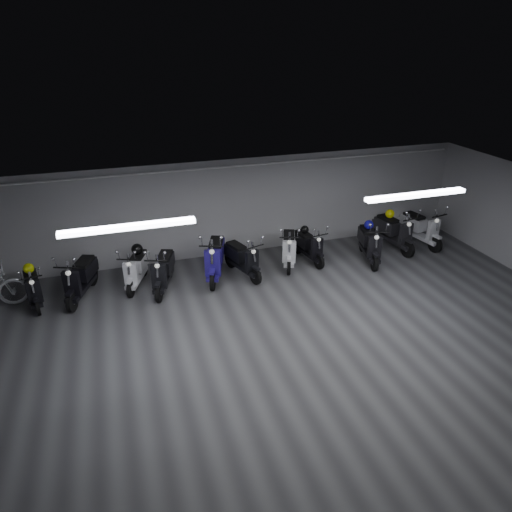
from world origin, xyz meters
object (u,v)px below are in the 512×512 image
object	(u,v)px
scooter_2	(136,264)
scooter_4	(215,252)
scooter_6	(289,243)
helmet_4	(369,225)
scooter_9	(395,226)
helmet_0	(137,249)
helmet_2	(390,214)
helmet_1	(29,268)
scooter_10	(421,223)
scooter_7	(309,241)
scooter_0	(32,282)
helmet_3	(305,229)
scooter_5	(242,253)
scooter_3	(163,265)
scooter_1	(80,272)
scooter_8	(370,238)

from	to	relation	value
scooter_2	scooter_4	bearing A→B (deg)	16.53
scooter_6	helmet_4	xyz separation A→B (m)	(2.33, -0.21, 0.33)
scooter_9	scooter_6	bearing A→B (deg)	173.03
helmet_0	helmet_2	bearing A→B (deg)	0.36
scooter_9	helmet_4	distance (m)	1.10
scooter_6	scooter_9	world-z (taller)	scooter_9
scooter_9	helmet_4	size ratio (longest dim) A/B	7.37
scooter_9	helmet_1	distance (m)	9.94
scooter_10	helmet_2	bearing A→B (deg)	156.65
scooter_7	scooter_9	bearing A→B (deg)	-9.46
scooter_0	helmet_4	xyz separation A→B (m)	(8.86, -0.07, 0.40)
helmet_2	helmet_3	bearing A→B (deg)	-179.35
scooter_7	helmet_1	world-z (taller)	scooter_7
helmet_4	scooter_5	bearing A→B (deg)	-179.65
scooter_5	helmet_3	distance (m)	2.06
helmet_3	scooter_2	bearing A→B (deg)	-177.15
scooter_3	scooter_7	distance (m)	4.13
scooter_6	scooter_10	size ratio (longest dim) A/B	0.94
helmet_1	helmet_2	world-z (taller)	helmet_2
scooter_9	scooter_1	bearing A→B (deg)	173.59
scooter_2	helmet_0	xyz separation A→B (m)	(0.08, 0.22, 0.30)
helmet_4	scooter_0	bearing A→B (deg)	179.52
scooter_6	helmet_3	xyz separation A→B (m)	(0.58, 0.27, 0.22)
helmet_1	helmet_4	size ratio (longest dim) A/B	0.95
scooter_3	scooter_6	size ratio (longest dim) A/B	1.02
scooter_2	helmet_3	size ratio (longest dim) A/B	7.40
scooter_2	scooter_5	bearing A→B (deg)	15.45
scooter_2	helmet_1	distance (m)	2.45
scooter_1	scooter_2	distance (m)	1.34
scooter_1	scooter_2	bearing A→B (deg)	28.66
scooter_1	helmet_2	xyz separation A→B (m)	(8.79, 0.45, 0.33)
scooter_5	scooter_6	xyz separation A→B (m)	(1.41, 0.23, 0.01)
scooter_9	scooter_10	bearing A→B (deg)	-5.98
scooter_7	scooter_8	xyz separation A→B (m)	(1.64, -0.51, 0.08)
scooter_2	scooter_7	world-z (taller)	scooter_2
scooter_3	scooter_5	xyz separation A→B (m)	(2.09, 0.11, -0.02)
scooter_8	scooter_9	world-z (taller)	scooter_9
scooter_1	scooter_9	world-z (taller)	scooter_9
scooter_0	scooter_6	distance (m)	6.53
helmet_4	scooter_7	bearing A→B (deg)	171.42
helmet_2	scooter_9	bearing A→B (deg)	-82.39
helmet_4	helmet_2	bearing A→B (deg)	27.24
scooter_8	helmet_4	world-z (taller)	scooter_8
scooter_7	scooter_0	bearing A→B (deg)	172.20
scooter_0	scooter_9	distance (m)	9.90
scooter_0	scooter_5	distance (m)	5.13
helmet_2	scooter_7	bearing A→B (deg)	-174.56
scooter_4	scooter_7	world-z (taller)	scooter_4
scooter_6	helmet_2	xyz separation A→B (m)	(3.33, 0.31, 0.37)
scooter_10	helmet_4	world-z (taller)	scooter_10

